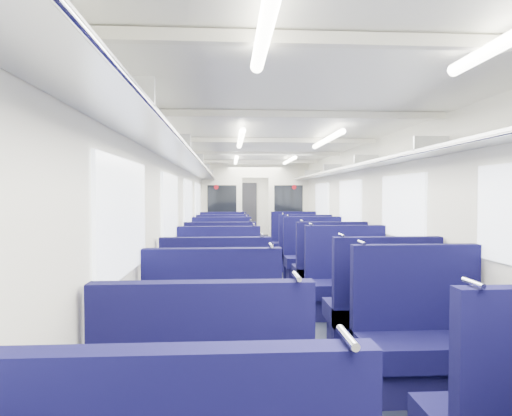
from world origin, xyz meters
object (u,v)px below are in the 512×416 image
seat_16 (223,253)px  seat_17 (304,253)px  bulkhead (255,207)px  seat_13 (329,273)px  seat_18 (223,247)px  seat_11 (347,287)px  seat_14 (222,262)px  seat_10 (219,290)px  seat_9 (381,314)px  end_door (247,209)px  seat_8 (216,315)px  seat_6 (212,357)px  seat_15 (314,261)px  seat_12 (220,273)px  seat_7 (422,346)px  seat_19 (294,246)px

seat_16 → seat_17: same height
bulkhead → seat_13: (0.83, -5.03, -0.87)m
seat_18 → seat_16: bearing=-90.0°
bulkhead → seat_17: bearing=-73.3°
bulkhead → seat_18: bearing=-117.8°
seat_11 → seat_14: size_ratio=1.00×
seat_10 → seat_13: (1.66, 1.10, 0.00)m
seat_9 → end_door: bearing=93.7°
seat_8 → seat_6: bearing=-90.0°
seat_6 → seat_15: bearing=70.4°
seat_16 → seat_18: (0.00, 1.01, 0.00)m
seat_12 → seat_15: 2.04m
seat_11 → seat_9: bearing=-90.0°
bulkhead → end_door: bearing=90.0°
seat_9 → seat_11: (0.00, 1.28, 0.00)m
seat_17 → seat_18: same height
seat_12 → seat_18: same height
seat_8 → seat_16: bearing=90.0°
bulkhead → seat_10: (-0.83, -6.13, -0.87)m
end_door → seat_7: size_ratio=1.68×
seat_9 → seat_12: 2.90m
seat_8 → seat_16: (0.00, 4.70, 0.00)m
end_door → seat_18: bearing=-96.8°
end_door → seat_13: 10.45m
seat_14 → seat_18: 2.26m
seat_6 → seat_16: 5.86m
seat_11 → seat_14: same height
seat_6 → seat_13: same height
seat_9 → seat_8: bearing=177.6°
bulkhead → seat_12: bulkhead is taller
seat_8 → seat_10: same height
seat_6 → seat_10: (0.00, 2.31, 0.00)m
seat_6 → seat_18: size_ratio=1.00×
seat_12 → seat_13: 1.66m
seat_9 → seat_12: bearing=124.9°
seat_15 → seat_19: size_ratio=1.00×
seat_6 → seat_19: (1.66, 7.02, 0.00)m
seat_8 → seat_12: bearing=90.0°
seat_8 → seat_9: bearing=-2.4°
seat_6 → seat_7: bearing=5.1°
seat_11 → seat_6: bearing=-125.0°
bulkhead → seat_9: bulkhead is taller
end_door → seat_14: 9.26m
seat_11 → seat_17: 3.31m
seat_12 → seat_19: bearing=64.9°
seat_12 → end_door: bearing=85.4°
end_door → seat_18: (-0.83, -6.95, -0.63)m
bulkhead → seat_18: bulkhead is taller
seat_6 → seat_11: (1.66, 2.37, 0.00)m
seat_10 → seat_19: bearing=70.6°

